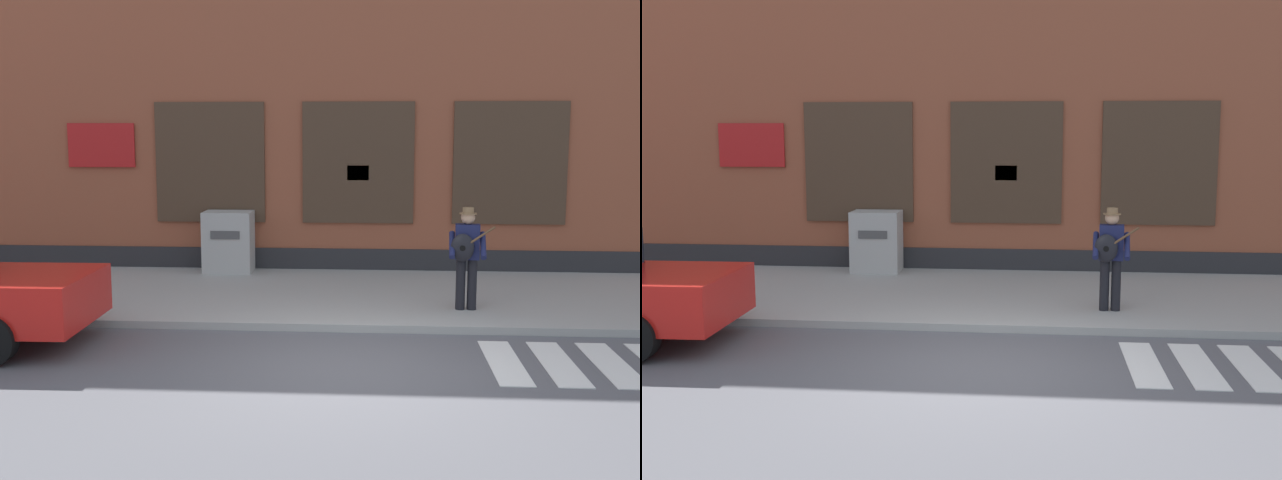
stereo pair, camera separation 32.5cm
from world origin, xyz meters
TOP-DOWN VIEW (x-y plane):
  - ground_plane at (0.00, 0.00)m, footprint 160.00×160.00m
  - sidewalk at (0.00, 3.98)m, footprint 28.00×4.51m
  - building_backdrop at (-0.00, 8.23)m, footprint 28.00×4.06m
  - busker at (1.79, 2.80)m, footprint 0.71×0.56m
  - utility_box at (-2.59, 5.78)m, footprint 0.97×0.71m

SIDE VIEW (x-z plane):
  - ground_plane at x=0.00m, z-range 0.00..0.00m
  - sidewalk at x=0.00m, z-range 0.00..0.12m
  - utility_box at x=-2.59m, z-range 0.12..1.35m
  - busker at x=1.79m, z-range 0.23..1.87m
  - building_backdrop at x=0.00m, z-range -0.01..8.80m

